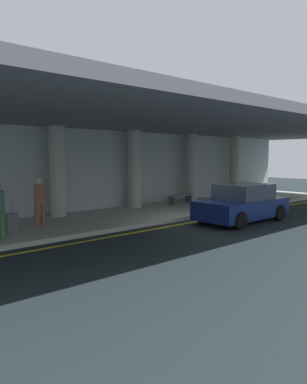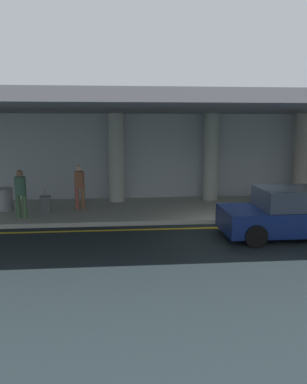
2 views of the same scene
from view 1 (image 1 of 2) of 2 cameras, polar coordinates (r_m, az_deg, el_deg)
ground_plane at (r=14.44m, az=8.53°, el=-4.79°), size 60.00×60.00×0.00m
sidewalk at (r=16.55m, az=0.23°, el=-3.14°), size 26.00×4.20×0.15m
lane_stripe_yellow at (r=14.76m, az=7.05°, el=-4.54°), size 26.00×0.14×0.01m
support_column_far_left at (r=15.29m, az=-14.74°, el=3.11°), size 0.66×0.66×3.65m
support_column_left_mid at (r=17.48m, az=-2.97°, el=3.57°), size 0.66×0.66×3.65m
support_column_center at (r=20.23m, az=5.90°, el=3.82°), size 0.66×0.66×3.65m
support_column_right_mid at (r=23.34m, az=12.54°, el=3.95°), size 0.66×0.66×3.65m
ceiling_overhang at (r=16.05m, az=1.46°, el=10.45°), size 28.00×13.20×0.30m
terminal_back_wall at (r=18.11m, az=-4.55°, el=3.39°), size 26.00×0.30×3.80m
car_navy at (r=14.86m, az=13.73°, el=-1.82°), size 4.10×1.92×1.50m
person_waiting_for_ride at (r=13.51m, az=-17.34°, el=-0.94°), size 0.38×0.38×1.68m
suitcase_upright_primary at (r=12.62m, az=-21.17°, el=-4.49°), size 0.36×0.22×0.90m
bench_metal at (r=18.76m, az=4.23°, el=-0.82°), size 1.60×0.50×0.48m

